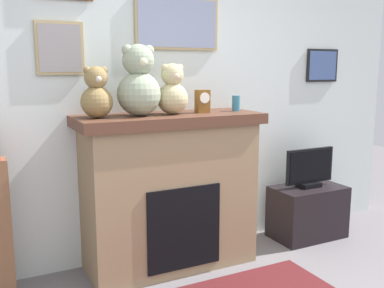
{
  "coord_description": "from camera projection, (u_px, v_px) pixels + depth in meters",
  "views": [
    {
      "loc": [
        -1.23,
        -1.31,
        1.55
      ],
      "look_at": [
        0.26,
        1.68,
        0.97
      ],
      "focal_mm": 40.38,
      "sensor_mm": 36.0,
      "label": 1
    }
  ],
  "objects": [
    {
      "name": "tv_stand",
      "position": [
        307.0,
        212.0,
        4.0
      ],
      "size": [
        0.66,
        0.4,
        0.48
      ],
      "primitive_type": "cube",
      "color": "black",
      "rests_on": "ground_plane"
    },
    {
      "name": "fireplace",
      "position": [
        170.0,
        191.0,
        3.37
      ],
      "size": [
        1.42,
        0.58,
        1.21
      ],
      "color": "#8F7453",
      "rests_on": "ground_plane"
    },
    {
      "name": "teddy_bear_cream",
      "position": [
        139.0,
        84.0,
        3.1
      ],
      "size": [
        0.32,
        0.32,
        0.51
      ],
      "color": "#93A083",
      "rests_on": "fireplace"
    },
    {
      "name": "back_wall",
      "position": [
        145.0,
        99.0,
        3.5
      ],
      "size": [
        5.2,
        0.15,
        2.6
      ],
      "color": "silver",
      "rests_on": "ground_plane"
    },
    {
      "name": "teddy_bear_brown",
      "position": [
        96.0,
        95.0,
        2.98
      ],
      "size": [
        0.22,
        0.22,
        0.36
      ],
      "color": "olive",
      "rests_on": "fireplace"
    },
    {
      "name": "television",
      "position": [
        310.0,
        169.0,
        3.93
      ],
      "size": [
        0.52,
        0.14,
        0.36
      ],
      "color": "black",
      "rests_on": "tv_stand"
    },
    {
      "name": "teddy_bear_grey",
      "position": [
        172.0,
        92.0,
        3.23
      ],
      "size": [
        0.23,
        0.23,
        0.38
      ],
      "color": "tan",
      "rests_on": "fireplace"
    },
    {
      "name": "mantel_clock",
      "position": [
        202.0,
        101.0,
        3.35
      ],
      "size": [
        0.1,
        0.08,
        0.18
      ],
      "color": "brown",
      "rests_on": "fireplace"
    },
    {
      "name": "candle_jar",
      "position": [
        236.0,
        103.0,
        3.49
      ],
      "size": [
        0.06,
        0.06,
        0.13
      ],
      "primitive_type": "cylinder",
      "color": "teal",
      "rests_on": "fireplace"
    }
  ]
}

